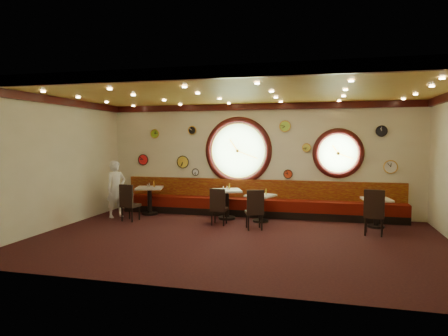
% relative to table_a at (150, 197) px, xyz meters
% --- Properties ---
extents(floor, '(9.00, 6.00, 0.00)m').
position_rel_table_a_xyz_m(floor, '(3.06, -2.22, -0.51)').
color(floor, black).
rests_on(floor, ground).
extents(ceiling, '(9.00, 6.00, 0.02)m').
position_rel_table_a_xyz_m(ceiling, '(3.06, -2.22, 2.69)').
color(ceiling, gold).
rests_on(ceiling, wall_back).
extents(wall_back, '(9.00, 0.02, 3.20)m').
position_rel_table_a_xyz_m(wall_back, '(3.06, 0.78, 1.09)').
color(wall_back, beige).
rests_on(wall_back, floor).
extents(wall_front, '(9.00, 0.02, 3.20)m').
position_rel_table_a_xyz_m(wall_front, '(3.06, -5.22, 1.09)').
color(wall_front, beige).
rests_on(wall_front, floor).
extents(wall_left, '(0.02, 6.00, 3.20)m').
position_rel_table_a_xyz_m(wall_left, '(-1.44, -2.22, 1.09)').
color(wall_left, beige).
rests_on(wall_left, floor).
extents(molding_back, '(9.00, 0.10, 0.18)m').
position_rel_table_a_xyz_m(molding_back, '(3.06, 0.73, 2.60)').
color(molding_back, '#330A09').
rests_on(molding_back, wall_back).
extents(molding_front, '(9.00, 0.10, 0.18)m').
position_rel_table_a_xyz_m(molding_front, '(3.06, -5.17, 2.60)').
color(molding_front, '#330A09').
rests_on(molding_front, wall_back).
extents(molding_left, '(0.10, 6.00, 0.18)m').
position_rel_table_a_xyz_m(molding_left, '(-1.39, -2.22, 2.60)').
color(molding_left, '#330A09').
rests_on(molding_left, wall_back).
extents(banquette_base, '(8.00, 0.55, 0.20)m').
position_rel_table_a_xyz_m(banquette_base, '(3.06, 0.50, -0.41)').
color(banquette_base, black).
rests_on(banquette_base, floor).
extents(banquette_seat, '(8.00, 0.55, 0.30)m').
position_rel_table_a_xyz_m(banquette_seat, '(3.06, 0.50, -0.16)').
color(banquette_seat, '#570D07').
rests_on(banquette_seat, banquette_base).
extents(banquette_back, '(8.00, 0.10, 0.55)m').
position_rel_table_a_xyz_m(banquette_back, '(3.06, 0.72, 0.24)').
color(banquette_back, '#610A07').
rests_on(banquette_back, wall_back).
extents(porthole_left_glass, '(1.66, 0.02, 1.66)m').
position_rel_table_a_xyz_m(porthole_left_glass, '(2.46, 0.77, 1.34)').
color(porthole_left_glass, '#88BA70').
rests_on(porthole_left_glass, wall_back).
extents(porthole_left_frame, '(1.98, 0.18, 1.98)m').
position_rel_table_a_xyz_m(porthole_left_frame, '(2.46, 0.76, 1.34)').
color(porthole_left_frame, '#330A09').
rests_on(porthole_left_frame, wall_back).
extents(porthole_left_ring, '(1.61, 0.03, 1.61)m').
position_rel_table_a_xyz_m(porthole_left_ring, '(2.46, 0.73, 1.34)').
color(porthole_left_ring, gold).
rests_on(porthole_left_ring, wall_back).
extents(porthole_right_glass, '(1.10, 0.02, 1.10)m').
position_rel_table_a_xyz_m(porthole_right_glass, '(5.26, 0.77, 1.29)').
color(porthole_right_glass, '#88BA70').
rests_on(porthole_right_glass, wall_back).
extents(porthole_right_frame, '(1.38, 0.18, 1.38)m').
position_rel_table_a_xyz_m(porthole_right_frame, '(5.26, 0.76, 1.29)').
color(porthole_right_frame, '#330A09').
rests_on(porthole_right_frame, wall_back).
extents(porthole_right_ring, '(1.09, 0.03, 1.09)m').
position_rel_table_a_xyz_m(porthole_right_ring, '(5.26, 0.73, 1.29)').
color(porthole_right_ring, gold).
rests_on(porthole_right_ring, wall_back).
extents(wall_clock_0, '(0.32, 0.03, 0.32)m').
position_rel_table_a_xyz_m(wall_clock_0, '(-0.54, 0.74, 1.04)').
color(wall_clock_0, red).
rests_on(wall_clock_0, wall_back).
extents(wall_clock_1, '(0.36, 0.03, 0.36)m').
position_rel_table_a_xyz_m(wall_clock_1, '(0.76, 0.74, 0.99)').
color(wall_clock_1, yellow).
rests_on(wall_clock_1, wall_back).
extents(wall_clock_2, '(0.20, 0.03, 0.20)m').
position_rel_table_a_xyz_m(wall_clock_2, '(1.16, 0.74, 0.69)').
color(wall_clock_2, white).
rests_on(wall_clock_2, wall_back).
extents(wall_clock_3, '(0.22, 0.03, 0.22)m').
position_rel_table_a_xyz_m(wall_clock_3, '(4.41, 0.74, 1.44)').
color(wall_clock_3, gold).
rests_on(wall_clock_3, wall_back).
extents(wall_clock_4, '(0.24, 0.03, 0.24)m').
position_rel_table_a_xyz_m(wall_clock_4, '(1.06, 0.74, 1.94)').
color(wall_clock_4, black).
rests_on(wall_clock_4, wall_back).
extents(wall_clock_5, '(0.26, 0.03, 0.26)m').
position_rel_table_a_xyz_m(wall_clock_5, '(-0.14, 0.74, 1.84)').
color(wall_clock_5, '#83B824').
rests_on(wall_clock_5, wall_back).
extents(wall_clock_6, '(0.28, 0.03, 0.28)m').
position_rel_table_a_xyz_m(wall_clock_6, '(6.36, 0.74, 1.89)').
color(wall_clock_6, black).
rests_on(wall_clock_6, wall_back).
extents(wall_clock_7, '(0.30, 0.03, 0.30)m').
position_rel_table_a_xyz_m(wall_clock_7, '(3.81, 0.74, 2.04)').
color(wall_clock_7, '#98CC3F').
rests_on(wall_clock_7, wall_back).
extents(wall_clock_8, '(0.24, 0.03, 0.24)m').
position_rel_table_a_xyz_m(wall_clock_8, '(3.91, 0.74, 0.69)').
color(wall_clock_8, red).
rests_on(wall_clock_8, wall_back).
extents(wall_clock_9, '(0.34, 0.03, 0.34)m').
position_rel_table_a_xyz_m(wall_clock_9, '(6.61, 0.74, 0.94)').
color(wall_clock_9, white).
rests_on(wall_clock_9, wall_back).
extents(table_a, '(0.90, 0.90, 0.80)m').
position_rel_table_a_xyz_m(table_a, '(0.00, 0.00, 0.00)').
color(table_a, black).
rests_on(table_a, floor).
extents(table_b, '(0.96, 0.96, 0.81)m').
position_rel_table_a_xyz_m(table_b, '(2.33, -0.10, 0.01)').
color(table_b, black).
rests_on(table_b, floor).
extents(table_c, '(0.83, 0.83, 0.72)m').
position_rel_table_a_xyz_m(table_c, '(3.29, -0.24, -0.05)').
color(table_c, black).
rests_on(table_c, floor).
extents(table_d, '(0.75, 0.75, 0.72)m').
position_rel_table_a_xyz_m(table_d, '(6.17, -0.21, -0.05)').
color(table_d, black).
rests_on(table_d, floor).
extents(chair_a, '(0.48, 0.48, 0.61)m').
position_rel_table_a_xyz_m(chair_a, '(-0.13, -1.03, 0.06)').
color(chair_a, black).
rests_on(chair_a, floor).
extents(chair_b, '(0.40, 0.40, 0.59)m').
position_rel_table_a_xyz_m(chair_b, '(2.31, -0.92, 0.03)').
color(chair_b, black).
rests_on(chair_b, floor).
extents(chair_c, '(0.52, 0.52, 0.61)m').
position_rel_table_a_xyz_m(chair_c, '(3.30, -1.22, 0.06)').
color(chair_c, black).
rests_on(chair_c, floor).
extents(chair_d, '(0.50, 0.50, 0.65)m').
position_rel_table_a_xyz_m(chair_d, '(6.01, -1.13, 0.10)').
color(chair_d, black).
rests_on(chair_d, floor).
extents(condiment_a_salt, '(0.04, 0.04, 0.11)m').
position_rel_table_a_xyz_m(condiment_a_salt, '(-0.04, 0.08, 0.35)').
color(condiment_a_salt, silver).
rests_on(condiment_a_salt, table_a).
extents(condiment_b_salt, '(0.03, 0.03, 0.09)m').
position_rel_table_a_xyz_m(condiment_b_salt, '(2.22, -0.05, 0.35)').
color(condiment_b_salt, silver).
rests_on(condiment_b_salt, table_b).
extents(condiment_c_salt, '(0.04, 0.04, 0.10)m').
position_rel_table_a_xyz_m(condiment_c_salt, '(3.17, -0.18, 0.27)').
color(condiment_c_salt, '#B9BABE').
rests_on(condiment_c_salt, table_c).
extents(condiment_d_salt, '(0.03, 0.03, 0.09)m').
position_rel_table_a_xyz_m(condiment_d_salt, '(6.08, -0.21, 0.26)').
color(condiment_d_salt, silver).
rests_on(condiment_d_salt, table_d).
extents(condiment_a_pepper, '(0.03, 0.03, 0.09)m').
position_rel_table_a_xyz_m(condiment_a_pepper, '(-0.01, -0.09, 0.34)').
color(condiment_a_pepper, silver).
rests_on(condiment_a_pepper, table_a).
extents(condiment_b_pepper, '(0.04, 0.04, 0.10)m').
position_rel_table_a_xyz_m(condiment_b_pepper, '(2.33, -0.07, 0.36)').
color(condiment_b_pepper, silver).
rests_on(condiment_b_pepper, table_b).
extents(condiment_c_pepper, '(0.03, 0.03, 0.09)m').
position_rel_table_a_xyz_m(condiment_c_pepper, '(3.32, -0.26, 0.26)').
color(condiment_c_pepper, silver).
rests_on(condiment_c_pepper, table_c).
extents(condiment_d_pepper, '(0.04, 0.04, 0.11)m').
position_rel_table_a_xyz_m(condiment_d_pepper, '(6.20, -0.20, 0.27)').
color(condiment_d_pepper, silver).
rests_on(condiment_d_pepper, table_d).
extents(condiment_a_bottle, '(0.05, 0.05, 0.17)m').
position_rel_table_a_xyz_m(condiment_a_bottle, '(0.12, 0.08, 0.38)').
color(condiment_a_bottle, gold).
rests_on(condiment_a_bottle, table_a).
extents(condiment_b_bottle, '(0.05, 0.05, 0.16)m').
position_rel_table_a_xyz_m(condiment_b_bottle, '(2.38, 0.00, 0.38)').
color(condiment_b_bottle, yellow).
rests_on(condiment_b_bottle, table_b).
extents(condiment_c_bottle, '(0.05, 0.05, 0.16)m').
position_rel_table_a_xyz_m(condiment_c_bottle, '(3.42, -0.18, 0.30)').
color(condiment_c_bottle, yellow).
rests_on(condiment_c_bottle, table_c).
extents(condiment_d_bottle, '(0.05, 0.05, 0.16)m').
position_rel_table_a_xyz_m(condiment_d_bottle, '(6.26, -0.12, 0.30)').
color(condiment_d_bottle, gold).
rests_on(condiment_d_bottle, table_d).
extents(waiter, '(0.63, 0.69, 1.59)m').
position_rel_table_a_xyz_m(waiter, '(-0.74, -0.59, 0.29)').
color(waiter, white).
rests_on(waiter, floor).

